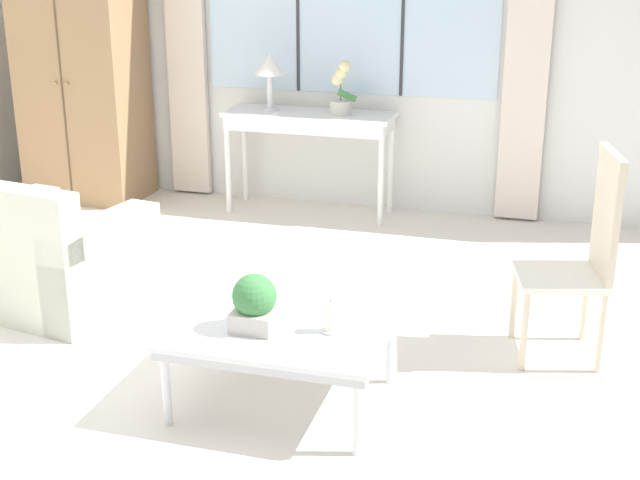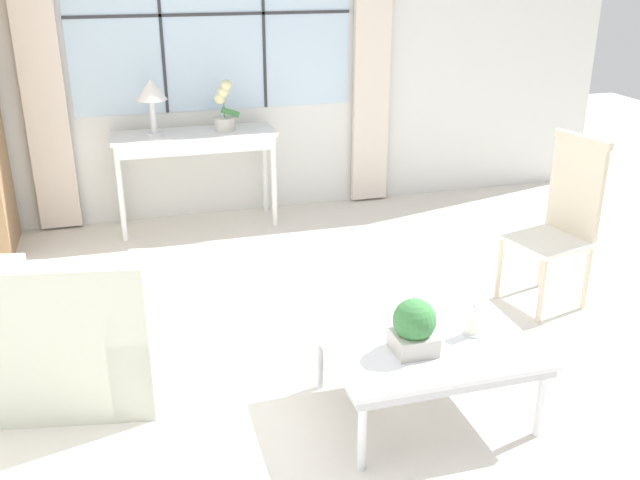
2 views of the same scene
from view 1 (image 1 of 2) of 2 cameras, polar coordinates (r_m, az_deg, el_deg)
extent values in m
plane|color=silver|center=(4.61, -7.61, -8.15)|extent=(14.00, 14.00, 0.00)
cube|color=silver|center=(7.00, 1.98, 13.42)|extent=(7.20, 0.06, 2.80)
cube|color=beige|center=(7.38, -8.60, 12.82)|extent=(0.32, 0.06, 2.58)
cube|color=beige|center=(6.73, 13.18, 11.94)|extent=(0.32, 0.06, 2.58)
cube|color=#93704C|center=(7.51, -14.95, 10.05)|extent=(0.90, 0.63, 1.99)
cube|color=brown|center=(7.25, -16.19, 9.32)|extent=(0.01, 0.01, 1.67)
sphere|color=#997F4C|center=(7.26, -16.59, 9.62)|extent=(0.03, 0.03, 0.03)
sphere|color=#997F4C|center=(7.21, -15.91, 9.61)|extent=(0.03, 0.03, 0.03)
cube|color=white|center=(6.86, -0.69, 8.05)|extent=(1.30, 0.44, 0.03)
cube|color=white|center=(6.87, -0.68, 7.52)|extent=(1.24, 0.43, 0.10)
cylinder|color=white|center=(6.98, -5.91, 4.81)|extent=(0.04, 0.04, 0.76)
cylinder|color=white|center=(6.63, 3.92, 4.10)|extent=(0.04, 0.04, 0.76)
cylinder|color=white|center=(7.31, -4.85, 5.50)|extent=(0.04, 0.04, 0.76)
cylinder|color=white|center=(6.98, 4.57, 4.84)|extent=(0.04, 0.04, 0.76)
cylinder|color=silver|center=(6.92, -3.20, 8.34)|extent=(0.13, 0.13, 0.02)
cylinder|color=silver|center=(6.89, -3.22, 9.49)|extent=(0.05, 0.05, 0.26)
cone|color=white|center=(6.86, -3.25, 11.19)|extent=(0.24, 0.24, 0.16)
cylinder|color=#BCB7AD|center=(6.76, 1.32, 8.47)|extent=(0.16, 0.16, 0.11)
cylinder|color=#38753D|center=(6.73, 1.34, 10.07)|extent=(0.01, 0.01, 0.28)
cube|color=#38753D|center=(6.74, 1.74, 9.23)|extent=(0.15, 0.02, 0.09)
sphere|color=beige|center=(6.75, 1.12, 10.21)|extent=(0.09, 0.09, 0.09)
sphere|color=beige|center=(6.73, 1.36, 10.62)|extent=(0.09, 0.09, 0.09)
sphere|color=beige|center=(6.72, 1.61, 11.03)|extent=(0.09, 0.09, 0.09)
cube|color=beige|center=(5.50, -16.68, -1.73)|extent=(1.10, 1.00, 0.43)
cube|color=beige|center=(5.15, -19.64, 1.29)|extent=(0.98, 0.33, 0.38)
cube|color=beige|center=(5.74, -19.58, -0.45)|extent=(0.35, 0.86, 0.57)
cube|color=beige|center=(5.23, -13.65, -1.71)|extent=(0.35, 0.86, 0.57)
cube|color=white|center=(4.70, 15.10, -2.24)|extent=(0.52, 0.52, 0.03)
cube|color=beige|center=(4.64, 17.85, 1.31)|extent=(0.12, 0.40, 0.59)
cube|color=beige|center=(4.56, 18.25, 5.09)|extent=(0.13, 0.43, 0.05)
cylinder|color=beige|center=(4.58, 12.94, -5.71)|extent=(0.04, 0.04, 0.42)
cylinder|color=beige|center=(4.92, 12.30, -3.86)|extent=(0.04, 0.04, 0.42)
cylinder|color=beige|center=(4.66, 17.58, -5.73)|extent=(0.04, 0.04, 0.42)
cylinder|color=beige|center=(4.99, 16.63, -3.90)|extent=(0.04, 0.04, 0.42)
cube|color=silver|center=(4.09, -2.41, -5.60)|extent=(0.97, 0.76, 0.03)
cube|color=#B1B3B8|center=(4.11, -2.40, -6.01)|extent=(0.95, 0.75, 0.04)
cylinder|color=silver|center=(4.06, -9.82, -9.26)|extent=(0.04, 0.04, 0.38)
cylinder|color=silver|center=(3.79, 2.41, -11.14)|extent=(0.04, 0.04, 0.38)
cylinder|color=silver|center=(4.60, -6.26, -5.53)|extent=(0.04, 0.04, 0.38)
cylinder|color=silver|center=(4.37, 4.51, -6.88)|extent=(0.04, 0.04, 0.38)
cube|color=#BCB7AD|center=(4.03, -4.18, -5.08)|extent=(0.19, 0.19, 0.09)
sphere|color=#38753D|center=(3.99, -4.22, -3.58)|extent=(0.20, 0.20, 0.20)
cylinder|color=silver|center=(4.01, 0.67, -5.82)|extent=(0.09, 0.09, 0.01)
cylinder|color=white|center=(3.98, 0.68, -4.86)|extent=(0.06, 0.06, 0.14)
cylinder|color=black|center=(3.95, 0.68, -3.89)|extent=(0.00, 0.00, 0.01)
camera|label=2|loc=(2.63, -57.98, 10.82)|focal=40.00mm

